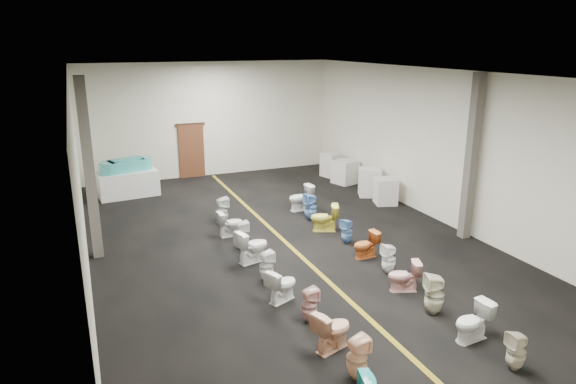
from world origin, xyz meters
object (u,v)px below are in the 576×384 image
object	(u,v)px
bathtub	(126,166)
toilet_right_7	(324,218)
appliance_crate_d	(331,165)
toilet_right_1	(473,322)
appliance_crate_c	(345,172)
toilet_right_3	(404,276)
appliance_crate_a	(386,191)
toilet_left_6	(252,246)
toilet_right_5	(366,245)
toilet_right_0	(516,351)
display_table	(128,184)
toilet_left_4	(282,285)
toilet_left_8	(230,223)
toilet_right_4	(389,259)
toilet_left_5	(266,266)
toilet_left_7	(242,235)
toilet_left_3	(309,305)
toilet_right_6	(347,231)
toilet_left_1	(357,358)
toilet_right_8	(311,207)
toilet_left_9	(222,211)
toilet_right_9	(301,198)
appliance_crate_b	(370,182)
toilet_right_2	(434,294)

from	to	relation	value
bathtub	toilet_right_7	distance (m)	7.56
appliance_crate_d	toilet_right_1	xyz separation A→B (m)	(-3.06, -11.57, -0.10)
appliance_crate_c	toilet_right_3	xyz separation A→B (m)	(-3.09, -8.31, -0.10)
appliance_crate_a	appliance_crate_c	bearing A→B (deg)	90.00
toilet_left_6	toilet_right_5	bearing A→B (deg)	-121.64
toilet_right_0	display_table	bearing A→B (deg)	-156.24
appliance_crate_c	toilet_right_1	size ratio (longest dim) A/B	1.20
appliance_crate_d	toilet_left_4	world-z (taller)	appliance_crate_d
toilet_left_4	toilet_left_8	world-z (taller)	toilet_left_8
toilet_right_4	bathtub	bearing A→B (deg)	-148.98
toilet_left_5	toilet_right_5	xyz separation A→B (m)	(2.76, 0.26, -0.02)
toilet_left_7	appliance_crate_a	bearing A→B (deg)	-70.36
toilet_left_8	toilet_left_3	bearing A→B (deg)	177.52
toilet_left_3	toilet_right_6	bearing A→B (deg)	-42.55
toilet_right_0	toilet_left_1	bearing A→B (deg)	-104.40
bathtub	toilet_right_8	world-z (taller)	bathtub
display_table	toilet_right_8	xyz separation A→B (m)	(4.86, -4.78, -0.03)
toilet_left_1	toilet_left_7	world-z (taller)	same
appliance_crate_a	toilet_right_1	size ratio (longest dim) A/B	1.18
toilet_left_9	toilet_right_3	bearing A→B (deg)	-158.37
toilet_right_5	toilet_left_5	bearing A→B (deg)	-88.44
toilet_right_3	toilet_right_9	distance (m)	5.97
appliance_crate_b	toilet_right_5	distance (m)	5.49
appliance_crate_c	toilet_left_1	bearing A→B (deg)	-117.72
appliance_crate_c	toilet_right_1	distance (m)	10.85
toilet_left_3	toilet_right_2	bearing A→B (deg)	-109.74
appliance_crate_b	toilet_right_3	bearing A→B (deg)	-115.30
appliance_crate_a	toilet_left_1	size ratio (longest dim) A/B	1.16
toilet_left_8	toilet_right_7	size ratio (longest dim) A/B	0.91
toilet_right_0	toilet_left_6	bearing A→B (deg)	-152.54
toilet_left_5	toilet_right_4	size ratio (longest dim) A/B	0.99
toilet_left_7	toilet_right_9	bearing A→B (deg)	-48.13
display_table	toilet_left_9	xyz separation A→B (m)	(2.26, -4.10, -0.03)
appliance_crate_b	toilet_right_4	world-z (taller)	appliance_crate_b
toilet_right_3	toilet_right_8	size ratio (longest dim) A/B	0.83
appliance_crate_a	toilet_right_5	xyz separation A→B (m)	(-2.92, -3.62, -0.10)
toilet_right_8	toilet_right_6	bearing A→B (deg)	2.72
appliance_crate_d	toilet_left_5	world-z (taller)	appliance_crate_d
appliance_crate_d	toilet_left_7	xyz separation A→B (m)	(-5.62, -5.84, -0.10)
toilet_right_3	toilet_right_8	bearing A→B (deg)	-161.16
bathtub	toilet_right_9	bearing A→B (deg)	-53.64
toilet_left_9	toilet_right_3	world-z (taller)	toilet_left_9
toilet_left_3	toilet_left_6	xyz separation A→B (m)	(-0.11, 3.10, 0.06)
toilet_left_5	toilet_right_1	xyz separation A→B (m)	(2.62, -3.72, 0.01)
toilet_left_3	toilet_left_5	bearing A→B (deg)	0.57
toilet_right_7	appliance_crate_b	bearing A→B (deg)	152.50
appliance_crate_d	toilet_right_8	xyz separation A→B (m)	(-3.01, -4.50, -0.05)
bathtub	toilet_right_5	distance (m)	9.33
appliance_crate_d	toilet_right_3	distance (m)	9.96
toilet_left_3	toilet_right_8	distance (m)	5.91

